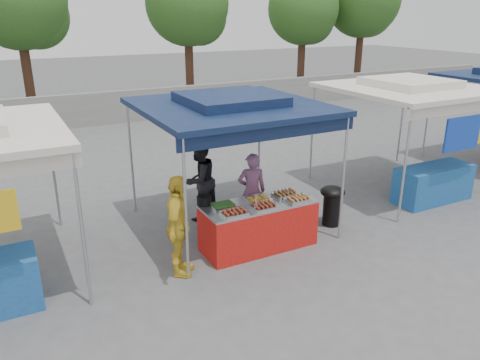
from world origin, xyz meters
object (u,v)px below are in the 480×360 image
wok_burner (332,202)px  customer_person (179,227)px  vendor_table (258,225)px  helper_man (200,180)px  vendor_woman (252,191)px  cooking_pot (204,200)px

wok_burner → customer_person: size_ratio=0.49×
vendor_table → helper_man: (-0.42, 1.64, 0.39)m
helper_man → wok_burner: bearing=119.7°
wok_burner → vendor_woman: bearing=170.6°
vendor_table → helper_man: 1.73m
vendor_woman → vendor_table: bearing=88.3°
wok_burner → customer_person: customer_person is taller
vendor_table → helper_man: size_ratio=1.22×
vendor_table → cooking_pot: 1.07m
vendor_woman → helper_man: helper_man is taller
wok_burner → helper_man: size_ratio=0.49×
wok_burner → vendor_woman: vendor_woman is taller
cooking_pot → wok_burner: size_ratio=0.31×
vendor_woman → helper_man: (-0.71, 0.86, 0.07)m
wok_burner → vendor_woman: (-1.44, 0.64, 0.27)m
customer_person → vendor_table: bearing=-51.7°
vendor_table → vendor_woman: vendor_woman is taller
cooking_pot → vendor_woman: bearing=18.7°
wok_burner → vendor_woman: size_ratio=0.54×
vendor_table → customer_person: (-1.56, -0.21, 0.41)m
cooking_pot → wok_burner: bearing=-5.4°
vendor_table → vendor_woman: bearing=69.3°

